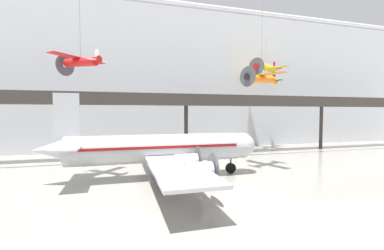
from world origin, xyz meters
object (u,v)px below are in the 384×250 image
(suspended_plane_red_highwing, at_px, (81,62))
(stanchion_barrier, at_px, (292,177))
(airliner_silver_main, at_px, (157,149))
(suspended_plane_orange_highwing, at_px, (261,79))
(suspended_plane_yellow_lowwing, at_px, (266,67))

(suspended_plane_red_highwing, distance_m, stanchion_barrier, 27.74)
(airliner_silver_main, xyz_separation_m, suspended_plane_red_highwing, (-8.35, 2.85, 10.14))
(suspended_plane_orange_highwing, bearing_deg, suspended_plane_red_highwing, -22.46)
(suspended_plane_red_highwing, xyz_separation_m, stanchion_barrier, (23.02, -7.97, -13.27))
(airliner_silver_main, relative_size, suspended_plane_yellow_lowwing, 3.08)
(suspended_plane_orange_highwing, bearing_deg, airliner_silver_main, -12.93)
(suspended_plane_orange_highwing, xyz_separation_m, suspended_plane_red_highwing, (-23.15, 1.05, 1.25))
(stanchion_barrier, bearing_deg, suspended_plane_yellow_lowwing, 64.68)
(suspended_plane_red_highwing, relative_size, stanchion_barrier, 10.50)
(suspended_plane_yellow_lowwing, distance_m, suspended_plane_orange_highwing, 19.72)
(suspended_plane_orange_highwing, bearing_deg, stanchion_barrier, 69.06)
(airliner_silver_main, height_order, suspended_plane_red_highwing, suspended_plane_red_highwing)
(suspended_plane_yellow_lowwing, bearing_deg, suspended_plane_orange_highwing, 28.13)
(suspended_plane_yellow_lowwing, xyz_separation_m, suspended_plane_red_highwing, (-33.81, -14.85, -3.49))
(suspended_plane_red_highwing, bearing_deg, suspended_plane_yellow_lowwing, -113.77)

